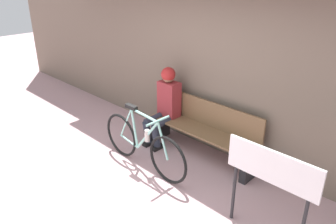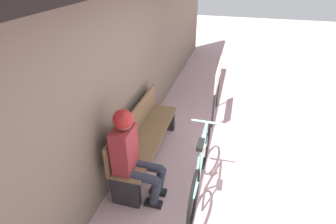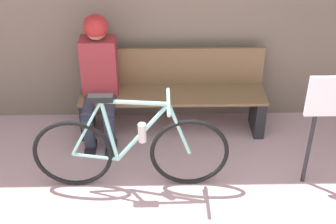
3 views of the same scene
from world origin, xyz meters
name	(u,v)px [view 1 (image 1 of 3)]	position (x,y,z in m)	size (l,w,h in m)	color
ground_plane	(92,211)	(0.00, 0.00, 0.00)	(24.00, 24.00, 0.00)	#C69EA3
storefront_wall	(215,44)	(0.00, 2.25, 1.66)	(12.00, 0.56, 3.20)	#756656
park_bench_near	(203,131)	(0.11, 1.95, 0.40)	(1.84, 0.42, 0.84)	brown
bicycle	(143,144)	(-0.27, 1.06, 0.38)	(1.67, 0.40, 0.92)	black
person_seated	(165,101)	(-0.60, 1.85, 0.72)	(0.34, 0.59, 1.26)	#2D3342
signboard	(271,174)	(1.65, 1.08, 0.80)	(0.99, 0.04, 1.06)	#232326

